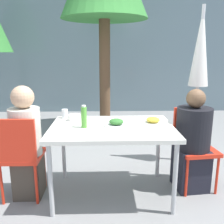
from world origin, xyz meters
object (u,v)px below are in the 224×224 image
object	(u,v)px
closed_umbrella	(200,60)
chair_right	(193,141)
chair_left	(19,152)
salad_bowl	(74,117)
drinking_cup	(65,114)
bottle	(84,117)
person_left	(26,145)
person_right	(192,144)

from	to	relation	value
closed_umbrella	chair_right	bearing A→B (deg)	-110.52
chair_left	salad_bowl	bearing A→B (deg)	32.64
chair_right	drinking_cup	bearing A→B (deg)	-12.91
chair_left	bottle	size ratio (longest dim) A/B	3.88
person_left	drinking_cup	world-z (taller)	person_left
person_right	bottle	size ratio (longest dim) A/B	4.91
person_right	closed_umbrella	xyz separation A→B (m)	(0.27, 0.71, 0.88)
person_left	drinking_cup	xyz separation A→B (m)	(0.35, 0.34, 0.24)
closed_umbrella	drinking_cup	world-z (taller)	closed_umbrella
chair_left	person_right	world-z (taller)	person_right
bottle	salad_bowl	bearing A→B (deg)	114.88
chair_right	bottle	distance (m)	1.26
closed_umbrella	chair_left	bearing A→B (deg)	-156.87
chair_left	bottle	distance (m)	0.73
chair_left	bottle	xyz separation A→B (m)	(0.65, 0.05, 0.34)
chair_right	bottle	size ratio (longest dim) A/B	3.88
person_left	bottle	size ratio (longest dim) A/B	5.15
chair_left	closed_umbrella	distance (m)	2.42
person_left	person_right	world-z (taller)	person_left
chair_left	person_left	xyz separation A→B (m)	(0.05, 0.08, 0.04)
person_left	salad_bowl	distance (m)	0.57
chair_left	chair_right	world-z (taller)	same
chair_right	person_right	world-z (taller)	person_right
chair_right	drinking_cup	world-z (taller)	chair_right
closed_umbrella	person_left	bearing A→B (deg)	-158.29
chair_left	bottle	world-z (taller)	bottle
closed_umbrella	bottle	xyz separation A→B (m)	(-1.43, -0.84, -0.53)
chair_left	chair_right	xyz separation A→B (m)	(1.84, 0.26, 0.00)
drinking_cup	salad_bowl	bearing A→B (deg)	-38.58
chair_right	bottle	xyz separation A→B (m)	(-1.19, -0.21, 0.34)
person_right	bottle	xyz separation A→B (m)	(-1.15, -0.13, 0.34)
person_left	closed_umbrella	distance (m)	2.33
chair_right	bottle	world-z (taller)	bottle
person_left	person_right	xyz separation A→B (m)	(1.75, 0.10, -0.05)
salad_bowl	person_right	bearing A→B (deg)	-6.70
person_left	salad_bowl	size ratio (longest dim) A/B	7.87
chair_right	person_right	distance (m)	0.09
person_right	bottle	world-z (taller)	person_right
chair_right	closed_umbrella	size ratio (longest dim) A/B	0.43
closed_umbrella	bottle	distance (m)	1.74
chair_left	salad_bowl	distance (m)	0.67
salad_bowl	person_left	bearing A→B (deg)	-151.84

